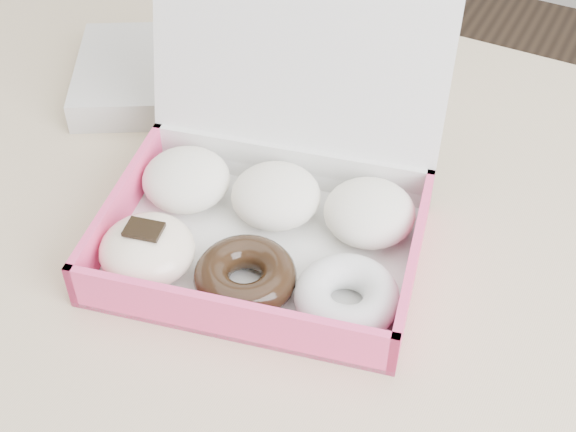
% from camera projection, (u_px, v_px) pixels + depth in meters
% --- Properties ---
extents(table, '(1.20, 0.80, 0.75)m').
position_uv_depth(table, '(278.00, 230.00, 0.98)').
color(table, tan).
rests_on(table, ground).
extents(donut_box, '(0.37, 0.35, 0.23)m').
position_uv_depth(donut_box, '(263.00, 215.00, 0.83)').
color(donut_box, silver).
rests_on(donut_box, table).
extents(newspapers, '(0.31, 0.29, 0.04)m').
position_uv_depth(newspapers, '(173.00, 73.00, 1.05)').
color(newspapers, beige).
rests_on(newspapers, table).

